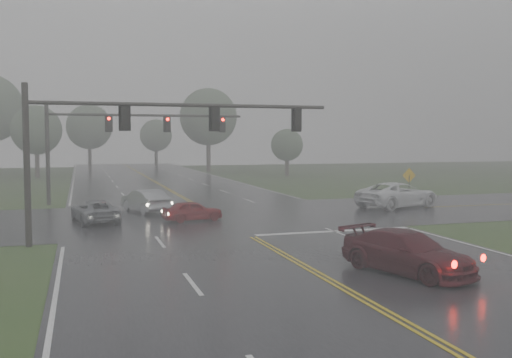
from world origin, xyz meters
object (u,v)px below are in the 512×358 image
object	(u,v)px
pickup_white	(398,207)
signal_gantry_near	(130,132)
sedan_silver	(145,212)
sedan_maroon	(407,274)
car_grey	(95,222)
signal_gantry_far	(113,132)
sedan_red	(193,221)

from	to	relation	value
pickup_white	signal_gantry_near	xyz separation A→B (m)	(-18.93, -7.99, 5.12)
sedan_silver	signal_gantry_near	world-z (taller)	signal_gantry_near
sedan_maroon	pickup_white	xyz separation A→B (m)	(10.15, 17.45, 0.00)
car_grey	pickup_white	world-z (taller)	pickup_white
signal_gantry_near	signal_gantry_far	distance (m)	16.93
car_grey	signal_gantry_far	xyz separation A→B (m)	(1.59, 10.15, 5.28)
signal_gantry_far	sedan_silver	bearing A→B (deg)	-75.79
sedan_maroon	signal_gantry_far	distance (m)	28.28
sedan_silver	pickup_white	xyz separation A→B (m)	(17.19, -2.47, 0.00)
sedan_silver	pickup_white	size ratio (longest dim) A/B	0.73
sedan_maroon	signal_gantry_far	bearing A→B (deg)	88.35
sedan_silver	car_grey	bearing A→B (deg)	30.28
sedan_red	car_grey	bearing A→B (deg)	69.32
sedan_maroon	sedan_silver	world-z (taller)	sedan_silver
signal_gantry_near	car_grey	bearing A→B (deg)	102.30
sedan_silver	sedan_maroon	bearing A→B (deg)	91.03
sedan_red	signal_gantry_far	bearing A→B (deg)	10.31
sedan_silver	pickup_white	bearing A→B (deg)	153.40
sedan_maroon	signal_gantry_near	size ratio (longest dim) A/B	0.36
signal_gantry_far	pickup_white	bearing A→B (deg)	-25.42
sedan_red	pickup_white	size ratio (longest dim) A/B	0.56
sedan_red	car_grey	xyz separation A→B (m)	(-5.44, 1.18, 0.00)
car_grey	pickup_white	size ratio (longest dim) A/B	0.74
pickup_white	sedan_silver	bearing A→B (deg)	63.86
car_grey	sedan_maroon	bearing A→B (deg)	111.85
signal_gantry_near	signal_gantry_far	world-z (taller)	signal_gantry_far
sedan_silver	signal_gantry_near	bearing A→B (deg)	62.10
car_grey	signal_gantry_far	size ratio (longest dim) A/B	0.32
signal_gantry_near	signal_gantry_far	bearing A→B (deg)	89.62
sedan_red	sedan_silver	xyz separation A→B (m)	(-2.21, 4.85, 0.00)
signal_gantry_near	sedan_red	bearing A→B (deg)	54.81
pickup_white	sedan_red	bearing A→B (deg)	81.08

